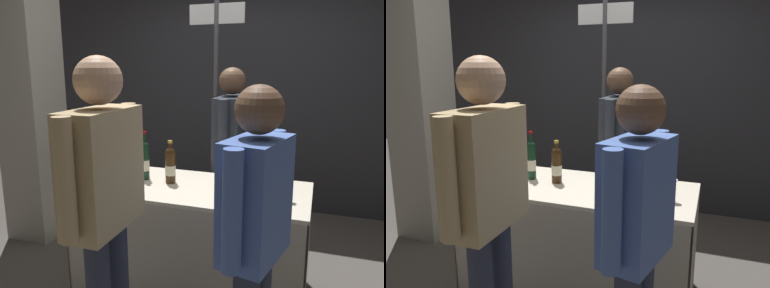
% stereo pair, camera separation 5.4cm
% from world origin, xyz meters
% --- Properties ---
extents(ground_plane, '(12.00, 12.00, 0.00)m').
position_xyz_m(ground_plane, '(0.00, 0.00, 0.00)').
color(ground_plane, '#514C47').
extents(back_partition, '(5.96, 0.12, 2.62)m').
position_xyz_m(back_partition, '(0.00, 1.88, 1.31)').
color(back_partition, '#2D2D33').
rests_on(back_partition, ground_plane).
extents(concrete_pillar, '(0.44, 0.44, 2.83)m').
position_xyz_m(concrete_pillar, '(-1.71, 0.40, 1.41)').
color(concrete_pillar, gray).
rests_on(concrete_pillar, ground_plane).
extents(tasting_table, '(1.60, 0.72, 0.79)m').
position_xyz_m(tasting_table, '(0.00, 0.00, 0.54)').
color(tasting_table, beige).
rests_on(tasting_table, ground_plane).
extents(featured_wine_bottle, '(0.07, 0.07, 0.35)m').
position_xyz_m(featured_wine_bottle, '(0.51, 0.22, 0.94)').
color(featured_wine_bottle, black).
rests_on(featured_wine_bottle, tasting_table).
extents(display_bottle_0, '(0.07, 0.07, 0.31)m').
position_xyz_m(display_bottle_0, '(-0.17, 0.02, 0.93)').
color(display_bottle_0, '#38230F').
rests_on(display_bottle_0, tasting_table).
extents(display_bottle_1, '(0.07, 0.07, 0.36)m').
position_xyz_m(display_bottle_1, '(-0.38, 0.04, 0.94)').
color(display_bottle_1, black).
rests_on(display_bottle_1, tasting_table).
extents(display_bottle_2, '(0.07, 0.07, 0.31)m').
position_xyz_m(display_bottle_2, '(0.56, 0.07, 0.93)').
color(display_bottle_2, black).
rests_on(display_bottle_2, tasting_table).
extents(display_bottle_3, '(0.07, 0.07, 0.34)m').
position_xyz_m(display_bottle_3, '(0.34, 0.12, 0.94)').
color(display_bottle_3, '#192333').
rests_on(display_bottle_3, tasting_table).
extents(wine_glass_near_vendor, '(0.06, 0.06, 0.14)m').
position_xyz_m(wine_glass_near_vendor, '(0.65, -0.07, 0.90)').
color(wine_glass_near_vendor, silver).
rests_on(wine_glass_near_vendor, tasting_table).
extents(flower_vase, '(0.10, 0.10, 0.37)m').
position_xyz_m(flower_vase, '(-0.59, -0.18, 0.91)').
color(flower_vase, silver).
rests_on(flower_vase, tasting_table).
extents(vendor_presenter, '(0.22, 0.64, 1.60)m').
position_xyz_m(vendor_presenter, '(0.12, 0.67, 0.97)').
color(vendor_presenter, '#4C4233').
rests_on(vendor_presenter, ground_plane).
extents(taster_foreground_right, '(0.29, 0.54, 1.55)m').
position_xyz_m(taster_foreground_right, '(0.57, -0.79, 0.91)').
color(taster_foreground_right, '#2D3347').
rests_on(taster_foreground_right, ground_plane).
extents(taster_foreground_left, '(0.23, 0.64, 1.67)m').
position_xyz_m(taster_foreground_left, '(-0.17, -0.84, 1.01)').
color(taster_foreground_left, '#2D3347').
rests_on(taster_foreground_left, ground_plane).
extents(booth_signpost, '(0.51, 0.04, 2.19)m').
position_xyz_m(booth_signpost, '(-0.12, 1.03, 1.34)').
color(booth_signpost, '#47474C').
rests_on(booth_signpost, ground_plane).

